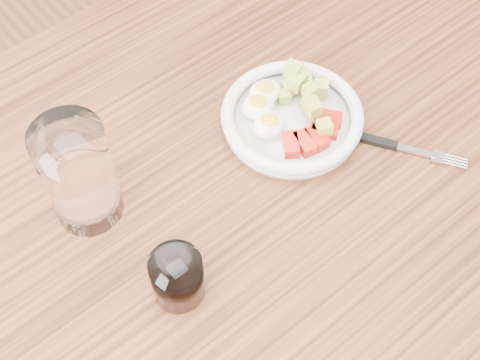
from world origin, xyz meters
name	(u,v)px	position (x,y,z in m)	size (l,w,h in m)	color
dining_table	(250,230)	(0.00, 0.00, 0.67)	(1.50, 0.90, 0.77)	brown
bowl	(290,115)	(0.12, 0.06, 0.79)	(0.20, 0.20, 0.05)	white
fork	(383,143)	(0.20, -0.06, 0.77)	(0.11, 0.17, 0.01)	black
water_glass	(79,174)	(-0.18, 0.12, 0.85)	(0.09, 0.09, 0.16)	white
coffee_glass	(177,278)	(-0.16, -0.05, 0.81)	(0.06, 0.06, 0.07)	white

